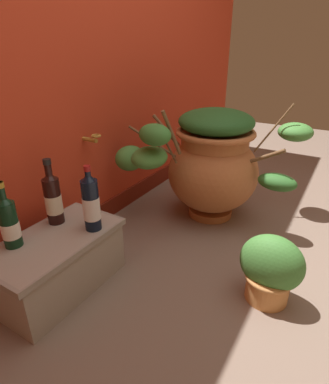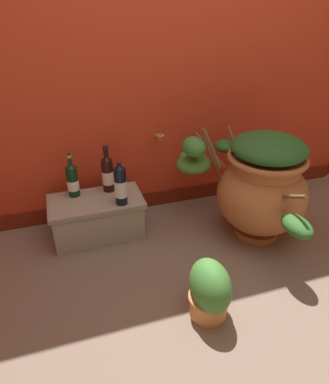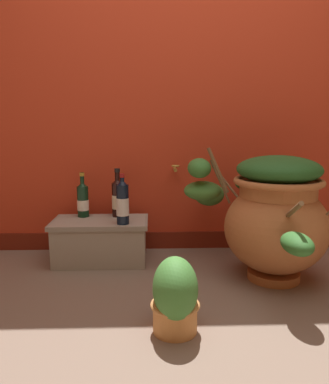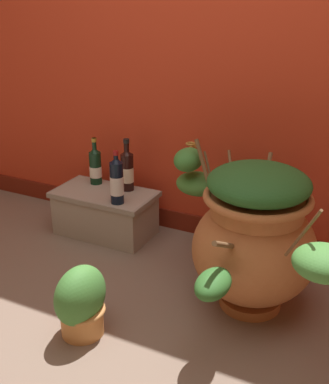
{
  "view_description": "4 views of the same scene",
  "coord_description": "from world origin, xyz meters",
  "px_view_note": "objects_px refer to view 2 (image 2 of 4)",
  "views": [
    {
      "loc": [
        -1.34,
        -0.21,
        1.08
      ],
      "look_at": [
        0.02,
        0.61,
        0.33
      ],
      "focal_mm": 29.36,
      "sensor_mm": 36.0,
      "label": 1
    },
    {
      "loc": [
        -0.73,
        -1.16,
        1.45
      ],
      "look_at": [
        -0.13,
        0.7,
        0.34
      ],
      "focal_mm": 32.09,
      "sensor_mm": 36.0,
      "label": 2
    },
    {
      "loc": [
        -0.23,
        -1.54,
        0.89
      ],
      "look_at": [
        -0.15,
        0.73,
        0.49
      ],
      "focal_mm": 34.91,
      "sensor_mm": 36.0,
      "label": 3
    },
    {
      "loc": [
        1.04,
        -1.56,
        1.49
      ],
      "look_at": [
        -0.12,
        0.78,
        0.39
      ],
      "focal_mm": 47.36,
      "sensor_mm": 36.0,
      "label": 4
    }
  ],
  "objects_px": {
    "wine_bottle_right": "(108,173)",
    "potted_shrub": "(210,291)",
    "terracotta_urn": "(261,185)",
    "wine_bottle_left": "(120,184)",
    "wine_bottle_middle": "(72,179)"
  },
  "relations": [
    {
      "from": "wine_bottle_right",
      "to": "potted_shrub",
      "type": "relative_size",
      "value": 0.98
    },
    {
      "from": "terracotta_urn",
      "to": "wine_bottle_left",
      "type": "bearing_deg",
      "value": 165.75
    },
    {
      "from": "terracotta_urn",
      "to": "wine_bottle_right",
      "type": "bearing_deg",
      "value": 155.51
    },
    {
      "from": "wine_bottle_middle",
      "to": "wine_bottle_right",
      "type": "height_order",
      "value": "wine_bottle_right"
    },
    {
      "from": "terracotta_urn",
      "to": "potted_shrub",
      "type": "height_order",
      "value": "terracotta_urn"
    },
    {
      "from": "wine_bottle_left",
      "to": "wine_bottle_right",
      "type": "xyz_separation_m",
      "value": [
        -0.05,
        0.2,
        -0.0
      ]
    },
    {
      "from": "terracotta_urn",
      "to": "wine_bottle_middle",
      "type": "height_order",
      "value": "terracotta_urn"
    },
    {
      "from": "wine_bottle_middle",
      "to": "wine_bottle_right",
      "type": "bearing_deg",
      "value": -0.76
    },
    {
      "from": "wine_bottle_right",
      "to": "potted_shrub",
      "type": "height_order",
      "value": "wine_bottle_right"
    },
    {
      "from": "wine_bottle_middle",
      "to": "potted_shrub",
      "type": "bearing_deg",
      "value": -60.14
    },
    {
      "from": "terracotta_urn",
      "to": "wine_bottle_middle",
      "type": "distance_m",
      "value": 1.24
    },
    {
      "from": "wine_bottle_left",
      "to": "potted_shrub",
      "type": "bearing_deg",
      "value": -70.21
    },
    {
      "from": "wine_bottle_left",
      "to": "wine_bottle_middle",
      "type": "xyz_separation_m",
      "value": [
        -0.28,
        0.2,
        -0.02
      ]
    },
    {
      "from": "wine_bottle_middle",
      "to": "terracotta_urn",
      "type": "bearing_deg",
      "value": -20.11
    },
    {
      "from": "terracotta_urn",
      "to": "potted_shrub",
      "type": "relative_size",
      "value": 3.14
    }
  ]
}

